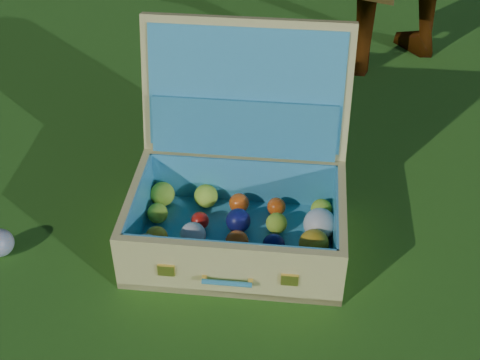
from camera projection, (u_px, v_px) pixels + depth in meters
name	position (u px, v px, depth m)	size (l,w,h in m)	color
ground	(245.00, 234.00, 1.70)	(60.00, 60.00, 0.00)	#215114
stray_ball	(0.00, 243.00, 1.62)	(0.07, 0.07, 0.07)	#467FB6
suitcase	(240.00, 185.00, 1.64)	(0.53, 0.49, 0.49)	#CCBE6D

